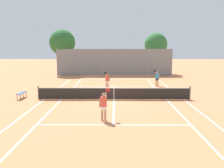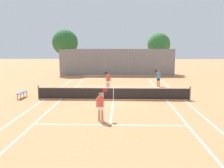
# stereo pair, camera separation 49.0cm
# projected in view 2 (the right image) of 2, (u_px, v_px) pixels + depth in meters

# --- Properties ---
(ground_plane) EXTENTS (120.00, 120.00, 0.00)m
(ground_plane) POSITION_uv_depth(u_px,v_px,m) (113.00, 99.00, 19.63)
(ground_plane) COLOR #CC7A4C
(court_line_markings) EXTENTS (11.10, 23.90, 0.01)m
(court_line_markings) POSITION_uv_depth(u_px,v_px,m) (113.00, 99.00, 19.63)
(court_line_markings) COLOR silver
(court_line_markings) RESTS_ON ground
(tennis_net) EXTENTS (12.00, 0.10, 1.07)m
(tennis_net) POSITION_uv_depth(u_px,v_px,m) (113.00, 93.00, 19.55)
(tennis_net) COLOR #474C47
(tennis_net) RESTS_ON ground
(player_near_side) EXTENTS (0.63, 0.76, 1.77)m
(player_near_side) POSITION_uv_depth(u_px,v_px,m) (101.00, 105.00, 13.94)
(player_near_side) COLOR tan
(player_near_side) RESTS_ON ground
(player_far_left) EXTENTS (0.55, 0.83, 1.77)m
(player_far_left) POSITION_uv_depth(u_px,v_px,m) (108.00, 80.00, 24.03)
(player_far_left) COLOR tan
(player_far_left) RESTS_ON ground
(player_far_right) EXTENTS (0.74, 0.72, 1.77)m
(player_far_right) POSITION_uv_depth(u_px,v_px,m) (158.00, 78.00, 25.77)
(player_far_right) COLOR tan
(player_far_right) RESTS_ON ground
(loose_tennis_ball_0) EXTENTS (0.07, 0.07, 0.07)m
(loose_tennis_ball_0) POSITION_uv_depth(u_px,v_px,m) (86.00, 96.00, 20.74)
(loose_tennis_ball_0) COLOR #D1DB33
(loose_tennis_ball_0) RESTS_ON ground
(loose_tennis_ball_1) EXTENTS (0.07, 0.07, 0.07)m
(loose_tennis_ball_1) POSITION_uv_depth(u_px,v_px,m) (92.00, 94.00, 21.70)
(loose_tennis_ball_1) COLOR #D1DB33
(loose_tennis_ball_1) RESTS_ON ground
(courtside_bench) EXTENTS (0.36, 1.50, 0.47)m
(courtside_bench) POSITION_uv_depth(u_px,v_px,m) (22.00, 93.00, 20.17)
(courtside_bench) COLOR #33598C
(courtside_bench) RESTS_ON ground
(back_fence) EXTENTS (16.23, 0.08, 3.77)m
(back_fence) POSITION_uv_depth(u_px,v_px,m) (117.00, 62.00, 34.90)
(back_fence) COLOR gray
(back_fence) RESTS_ON ground
(tree_behind_left) EXTENTS (3.72, 3.72, 6.53)m
(tree_behind_left) POSITION_uv_depth(u_px,v_px,m) (65.00, 43.00, 36.28)
(tree_behind_left) COLOR brown
(tree_behind_left) RESTS_ON ground
(tree_behind_right) EXTENTS (3.44, 3.44, 6.13)m
(tree_behind_right) POSITION_uv_depth(u_px,v_px,m) (158.00, 45.00, 37.64)
(tree_behind_right) COLOR brown
(tree_behind_right) RESTS_ON ground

